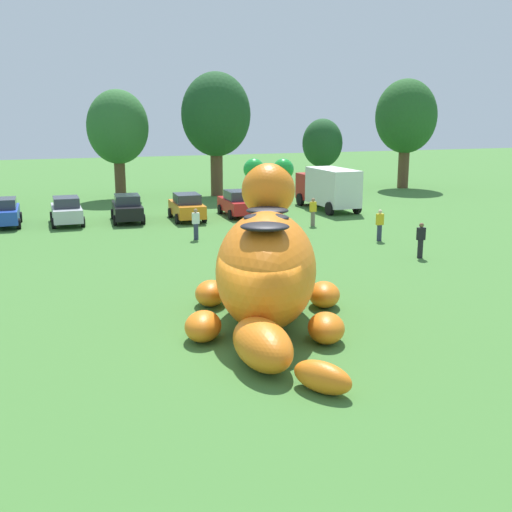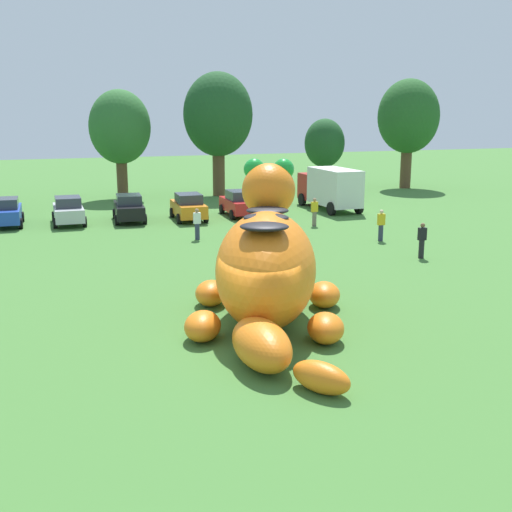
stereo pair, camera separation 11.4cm
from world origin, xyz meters
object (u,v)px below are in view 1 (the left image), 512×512
object	(u,v)px
spectator_wandering	(380,225)
car_orange	(187,207)
giant_inflatable_creature	(267,267)
box_truck	(328,187)
car_blue	(4,212)
car_black	(127,208)
spectator_near_inflatable	(196,224)
spectator_by_cars	(313,212)
car_red	(238,203)
spectator_mid_field	(421,241)
car_silver	(67,211)

from	to	relation	value
spectator_wandering	car_orange	bearing A→B (deg)	129.75
giant_inflatable_creature	car_orange	distance (m)	20.79
car_orange	box_truck	world-z (taller)	box_truck
giant_inflatable_creature	car_orange	world-z (taller)	giant_inflatable_creature
car_blue	car_black	size ratio (longest dim) A/B	0.98
giant_inflatable_creature	spectator_wandering	bearing A→B (deg)	45.55
car_black	spectator_near_inflatable	size ratio (longest dim) A/B	2.46
car_black	spectator_by_cars	size ratio (longest dim) A/B	2.46
giant_inflatable_creature	car_red	xyz separation A→B (m)	(5.75, 21.07, -1.05)
car_black	giant_inflatable_creature	bearing A→B (deg)	-85.99
spectator_by_cars	car_blue	bearing A→B (deg)	160.89
box_truck	spectator_mid_field	xyz separation A→B (m)	(-2.42, -15.22, -0.75)
car_blue	spectator_wandering	distance (m)	22.49
spectator_near_inflatable	car_red	bearing A→B (deg)	55.97
car_orange	box_truck	distance (m)	10.55
spectator_near_inflatable	giant_inflatable_creature	bearing A→B (deg)	-94.76
box_truck	spectator_near_inflatable	distance (m)	13.64
car_silver	car_black	xyz separation A→B (m)	(3.69, -0.22, 0.00)
car_blue	spectator_wandering	bearing A→B (deg)	-30.82
car_orange	car_silver	bearing A→B (deg)	172.72
car_black	spectator_mid_field	bearing A→B (deg)	-51.83
car_silver	spectator_mid_field	distance (m)	21.63
car_blue	spectator_wandering	xyz separation A→B (m)	(19.31, -11.52, -0.01)
spectator_by_cars	spectator_wandering	size ratio (longest dim) A/B	1.00
car_red	spectator_mid_field	distance (m)	15.31
car_blue	spectator_by_cars	distance (m)	18.84
box_truck	car_blue	bearing A→B (deg)	178.54
car_blue	box_truck	size ratio (longest dim) A/B	0.64
car_red	spectator_mid_field	size ratio (longest dim) A/B	2.41
spectator_by_cars	spectator_near_inflatable	bearing A→B (deg)	-167.51
car_silver	spectator_wandering	size ratio (longest dim) A/B	2.40
car_silver	spectator_near_inflatable	world-z (taller)	car_silver
giant_inflatable_creature	car_blue	xyz separation A→B (m)	(-8.83, 22.21, -1.05)
giant_inflatable_creature	spectator_near_inflatable	distance (m)	14.41
box_truck	spectator_near_inflatable	size ratio (longest dim) A/B	3.77
giant_inflatable_creature	spectator_wandering	xyz separation A→B (m)	(10.48, 10.68, -1.06)
car_red	spectator_near_inflatable	world-z (taller)	car_red
car_blue	spectator_by_cars	size ratio (longest dim) A/B	2.42
car_orange	box_truck	bearing A→B (deg)	5.49
car_red	spectator_by_cars	xyz separation A→B (m)	(3.22, -5.03, -0.01)
car_orange	car_black	bearing A→B (deg)	168.88
spectator_wandering	box_truck	bearing A→B (deg)	78.72
car_orange	box_truck	xyz separation A→B (m)	(10.48, 1.01, 0.74)
giant_inflatable_creature	car_orange	size ratio (longest dim) A/B	2.51
spectator_near_inflatable	spectator_wandering	world-z (taller)	same
box_truck	spectator_wandering	xyz separation A→B (m)	(-2.19, -10.97, -0.75)
spectator_near_inflatable	spectator_by_cars	bearing A→B (deg)	12.49
car_blue	spectator_by_cars	bearing A→B (deg)	-19.11
giant_inflatable_creature	car_red	size ratio (longest dim) A/B	2.53
car_orange	spectator_mid_field	world-z (taller)	car_orange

